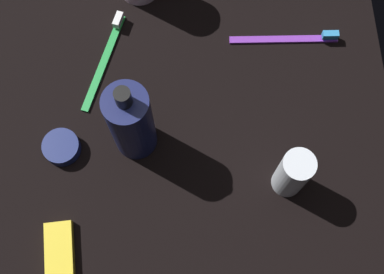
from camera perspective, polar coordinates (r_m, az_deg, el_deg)
The scene contains 7 objects.
ground_plane at distance 81.63cm, azimuth -0.00°, elevation -0.79°, with size 84.00×64.00×1.20cm, color black.
lotion_bottle at distance 74.11cm, azimuth -6.69°, elevation 1.61°, with size 6.38×6.38×18.51cm.
deodorant_stick at distance 75.55cm, azimuth 10.98°, elevation -3.95°, with size 4.62×4.62×10.74cm, color silver.
toothbrush_purple at distance 89.19cm, azimuth 10.76°, elevation 10.59°, with size 1.78×18.03×2.10cm.
toothbrush_green at distance 87.34cm, azimuth -9.42°, elevation 8.82°, with size 17.34×7.22×2.10cm.
snack_bar_yellow at distance 79.15cm, azimuth -14.29°, elevation -12.75°, with size 10.40×4.00×1.50cm, color yellow.
cream_tin_left at distance 82.33cm, azimuth -14.09°, elevation -0.92°, with size 5.65×5.65×2.07cm, color navy.
Camera 1 is at (24.48, -1.23, 77.26)cm, focal length 48.69 mm.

